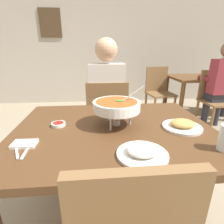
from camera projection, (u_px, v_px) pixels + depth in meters
The scene contains 17 objects.
ground_plane at pixel (114, 213), 1.37m from camera, with size 16.00×16.00×0.00m, color gray.
cafe_rear_partition at pixel (99, 35), 3.87m from camera, with size 10.00×0.10×3.00m, color #BCB2A3.
picture_frame_hung at pixel (50, 23), 3.66m from camera, with size 0.44×0.03×0.56m, color #4C3823.
dining_table_main at pixel (114, 141), 1.16m from camera, with size 1.25×0.98×0.74m.
chair_diner_main at pixel (107, 116), 1.93m from camera, with size 0.44×0.44×0.90m.
diner_main at pixel (106, 95), 1.88m from camera, with size 0.40×0.45×1.31m.
curry_bowl at pixel (117, 106), 1.12m from camera, with size 0.33×0.30×0.26m.
rice_plate at pixel (142, 152), 0.82m from camera, with size 0.24×0.24×0.06m.
appetizer_plate at pixel (182, 125), 1.11m from camera, with size 0.24×0.24×0.06m.
sauce_dish at pixel (58, 124), 1.14m from camera, with size 0.09×0.09×0.02m.
napkin_folded at pixel (24, 144), 0.91m from camera, with size 0.12×0.08×0.02m, color white.
fork_utensil at pixel (16, 150), 0.86m from camera, with size 0.01×0.17×0.01m, color silver.
spoon_utensil at pixel (27, 150), 0.87m from camera, with size 0.01×0.17×0.01m, color silver.
dining_table_far at pixel (198, 84), 3.23m from camera, with size 1.00×0.80×0.74m.
chair_bg_middle at pixel (214, 96), 2.76m from camera, with size 0.46×0.46×0.90m.
chair_bg_right at pixel (158, 89), 3.26m from camera, with size 0.50×0.50×0.90m.
patron_bg_middle at pixel (221, 81), 2.64m from camera, with size 0.40×0.45×1.31m.
Camera 1 is at (-0.11, -1.02, 1.21)m, focal length 28.31 mm.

